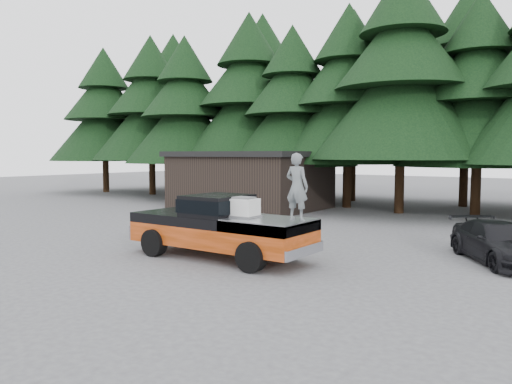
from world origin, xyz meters
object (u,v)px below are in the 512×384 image
Objects in this scene: man_on_bed at (297,187)px; utility_building at (250,179)px; pickup_truck at (220,236)px; parked_car at (499,242)px; air_compressor at (244,208)px.

man_on_bed is 15.46m from utility_building.
pickup_truck is 8.18m from parked_car.
parked_car is (7.03, 4.19, -0.07)m from pickup_truck.
air_compressor reaches higher than pickup_truck.
man_on_bed is 6.19m from parked_car.
utility_building is (-10.07, 11.71, -0.59)m from man_on_bed.
man_on_bed is 0.45× the size of parked_car.
utility_building reaches higher than man_on_bed.
pickup_truck is 1.46× the size of parked_car.
pickup_truck is 7.90× the size of air_compressor.
pickup_truck reaches higher than parked_car.
air_compressor is at bearing -179.91° from parked_car.
air_compressor is at bearing -5.93° from pickup_truck.
air_compressor is (0.97, -0.10, 0.93)m from pickup_truck.
man_on_bed is at bearing 6.00° from pickup_truck.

